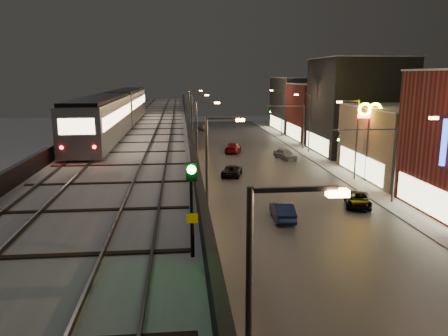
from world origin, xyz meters
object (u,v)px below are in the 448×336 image
subway_train (117,110)px  car_onc_dark (358,200)px  car_onc_red (285,154)px  rail_signal (192,191)px  car_near_white (282,211)px  car_mid_dark (233,148)px  car_far_white (203,128)px  car_mid_silver (232,171)px

subway_train → car_onc_dark: size_ratio=7.36×
car_onc_red → rail_signal: bearing=-124.4°
car_near_white → car_mid_dark: 31.84m
rail_signal → car_far_white: size_ratio=0.71×
car_far_white → subway_train: bearing=62.9°
subway_train → rail_signal: size_ratio=12.49×
subway_train → car_mid_silver: subway_train is taller
car_near_white → car_onc_dark: size_ratio=0.95×
car_mid_silver → car_onc_dark: (9.80, -13.36, 0.03)m
car_near_white → car_mid_dark: (-0.25, 31.84, 0.00)m
rail_signal → car_onc_red: bearing=73.3°
car_onc_red → car_mid_dark: bearing=118.7°
rail_signal → car_mid_dark: size_ratio=0.54×
subway_train → car_mid_silver: bearing=27.3°
car_mid_silver → car_far_white: 43.15m
car_mid_silver → car_mid_dark: size_ratio=0.88×
subway_train → car_far_white: bearing=77.5°
car_mid_dark → car_onc_red: bearing=151.8°
rail_signal → car_onc_dark: rail_signal is taller
subway_train → car_mid_dark: bearing=57.3°
subway_train → car_onc_dark: (21.83, -7.16, -7.66)m
subway_train → car_far_white: size_ratio=8.87×
car_mid_dark → car_far_white: car_mid_dark is taller
car_mid_silver → car_far_white: size_ratio=1.16×
subway_train → car_mid_silver: size_ratio=7.66×
car_mid_silver → car_onc_red: size_ratio=1.03×
rail_signal → car_near_white: size_ratio=0.62×
car_near_white → car_onc_dark: 8.07m
car_far_white → car_onc_dark: size_ratio=0.83×
car_near_white → car_far_white: (-3.35, 59.32, -0.07)m
car_near_white → car_far_white: car_near_white is taller
rail_signal → car_mid_dark: bearing=81.9°
car_mid_silver → car_mid_dark: 15.78m
car_mid_dark → car_onc_red: size_ratio=1.17×
car_far_white → car_mid_silver: bearing=76.8°
car_far_white → car_onc_red: 35.17m
car_mid_dark → car_onc_red: car_onc_red is taller
rail_signal → car_far_white: 81.82m
car_onc_dark → subway_train: bearing=179.3°
car_mid_silver → car_mid_dark: (1.99, 15.65, 0.11)m
car_mid_dark → car_onc_dark: (7.81, -29.02, -0.09)m
car_onc_dark → car_onc_red: (-1.18, 22.70, 0.09)m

